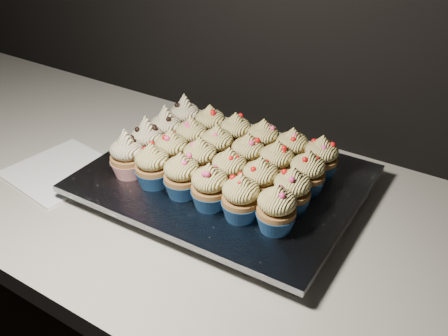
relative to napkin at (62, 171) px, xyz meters
name	(u,v)px	position (x,y,z in m)	size (l,w,h in m)	color
worktop	(225,214)	(0.33, 0.08, -0.02)	(2.44, 0.64, 0.04)	beige
napkin	(62,171)	(0.00, 0.00, 0.00)	(0.18, 0.18, 0.00)	white
baking_tray	(224,186)	(0.31, 0.12, 0.01)	(0.45, 0.34, 0.02)	black
foil_lining	(224,178)	(0.31, 0.12, 0.03)	(0.48, 0.38, 0.01)	silver
cupcake_0	(127,156)	(0.16, 0.03, 0.07)	(0.06, 0.06, 0.10)	#A71817
cupcake_1	(152,166)	(0.22, 0.03, 0.07)	(0.06, 0.06, 0.08)	navy
cupcake_2	(182,176)	(0.28, 0.03, 0.07)	(0.06, 0.06, 0.08)	navy
cupcake_3	(210,187)	(0.34, 0.03, 0.07)	(0.06, 0.06, 0.08)	navy
cupcake_4	(241,198)	(0.40, 0.03, 0.07)	(0.06, 0.06, 0.08)	navy
cupcake_5	(276,209)	(0.46, 0.03, 0.07)	(0.06, 0.06, 0.08)	navy
cupcake_6	(148,142)	(0.16, 0.09, 0.07)	(0.06, 0.06, 0.10)	#A71817
cupcake_7	(172,152)	(0.21, 0.08, 0.07)	(0.06, 0.06, 0.08)	navy
cupcake_8	(200,160)	(0.27, 0.09, 0.07)	(0.06, 0.06, 0.08)	navy
cupcake_9	(229,171)	(0.34, 0.09, 0.07)	(0.06, 0.06, 0.08)	navy
cupcake_10	(260,181)	(0.40, 0.09, 0.07)	(0.06, 0.06, 0.08)	navy
cupcake_11	(292,191)	(0.46, 0.09, 0.07)	(0.06, 0.06, 0.08)	navy
cupcake_12	(166,130)	(0.16, 0.14, 0.07)	(0.06, 0.06, 0.10)	#A71817
cupcake_13	(192,138)	(0.22, 0.14, 0.07)	(0.06, 0.06, 0.08)	navy
cupcake_14	(217,147)	(0.27, 0.14, 0.07)	(0.06, 0.06, 0.08)	navy
cupcake_15	(248,155)	(0.34, 0.15, 0.07)	(0.06, 0.06, 0.08)	navy
cupcake_16	(277,163)	(0.39, 0.15, 0.07)	(0.06, 0.06, 0.08)	navy
cupcake_17	(307,173)	(0.45, 0.15, 0.07)	(0.06, 0.06, 0.08)	navy
cupcake_18	(185,118)	(0.16, 0.20, 0.07)	(0.06, 0.06, 0.10)	#A71817
cupcake_19	(210,126)	(0.22, 0.21, 0.07)	(0.06, 0.06, 0.08)	navy
cupcake_20	(236,134)	(0.28, 0.20, 0.07)	(0.06, 0.06, 0.08)	navy
cupcake_21	(263,141)	(0.34, 0.21, 0.07)	(0.06, 0.06, 0.08)	navy
cupcake_22	(292,150)	(0.40, 0.21, 0.07)	(0.06, 0.06, 0.08)	navy
cupcake_23	(321,158)	(0.45, 0.21, 0.07)	(0.06, 0.06, 0.08)	navy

